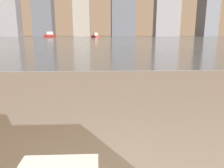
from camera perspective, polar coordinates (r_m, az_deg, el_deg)
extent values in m
cube|color=slate|center=(61.79, -2.52, 11.83)|extent=(180.00, 110.00, 0.01)
cube|color=maroon|center=(83.66, -15.86, 11.96)|extent=(3.36, 5.69, 0.94)
cube|color=silver|center=(83.66, -15.90, 12.65)|extent=(1.88, 2.33, 1.08)
cube|color=maroon|center=(74.93, -4.38, 12.27)|extent=(2.90, 4.43, 0.73)
cube|color=silver|center=(74.92, -4.39, 12.87)|extent=(1.56, 1.85, 0.84)
cube|color=slate|center=(131.30, 24.01, 19.34)|extent=(7.35, 11.63, 36.57)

